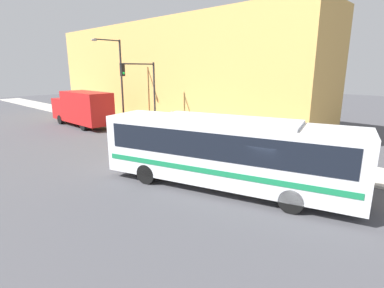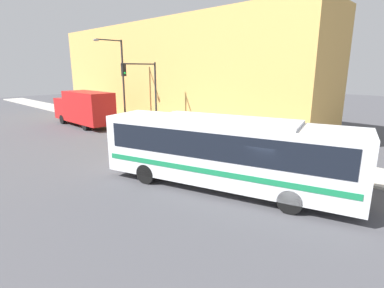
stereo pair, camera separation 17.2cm
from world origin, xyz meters
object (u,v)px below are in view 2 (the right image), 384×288
Objects in this scene: city_bus at (224,149)px; street_lamp at (120,76)px; fire_hydrant at (245,147)px; parking_meter at (195,130)px; delivery_truck at (84,108)px; pedestrian_near_corner at (173,121)px; traffic_light_pole at (145,86)px.

street_lamp reaches higher than city_bus.
city_bus is 17.54m from street_lamp.
parking_meter is at bearing 90.00° from fire_hydrant.
delivery_truck is (3.03, 19.28, -0.11)m from city_bus.
pedestrian_near_corner reaches higher than fire_hydrant.
pedestrian_near_corner is (1.39, 3.90, 0.09)m from parking_meter.
traffic_light_pole is (-0.92, 9.10, 3.58)m from fire_hydrant.
fire_hydrant is 9.83m from traffic_light_pole.
pedestrian_near_corner is (1.39, 8.37, 0.57)m from fire_hydrant.
traffic_light_pole is (4.55, 11.64, 2.17)m from city_bus.
fire_hydrant is 0.09× the size of street_lamp.
delivery_truck is 4.54× the size of pedestrian_near_corner.
parking_meter is at bearing -89.31° from street_lamp.
parking_meter is at bearing -78.81° from traffic_light_pole.
delivery_truck is at bearing 129.41° from street_lamp.
city_bus is at bearing -127.99° from parking_meter.
parking_meter reaches higher than fire_hydrant.
city_bus is at bearing -108.02° from street_lamp.
city_bus reaches higher than fire_hydrant.
city_bus is 8.93m from parking_meter.
pedestrian_near_corner is (6.86, 10.90, -0.84)m from city_bus.
traffic_light_pole reaches higher than fire_hydrant.
street_lamp reaches higher than parking_meter.
traffic_light_pole is at bearing 162.34° from pedestrian_near_corner.
parking_meter is at bearing -78.79° from delivery_truck.
fire_hydrant is 14.57m from street_lamp.
pedestrian_near_corner is (3.83, -8.38, -0.74)m from delivery_truck.
delivery_truck is 1.04× the size of street_lamp.
street_lamp is 6.85m from pedestrian_near_corner.
parking_meter is 4.15m from pedestrian_near_corner.
parking_meter is 10.19m from street_lamp.
city_bus is at bearing -155.12° from fire_hydrant.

